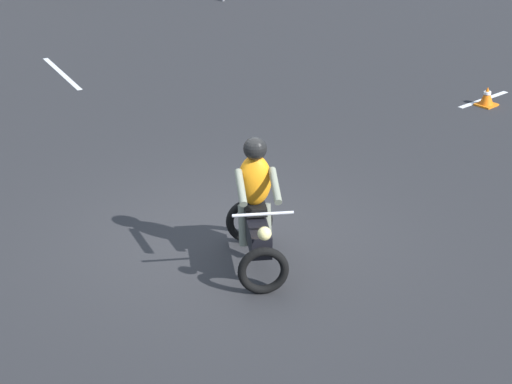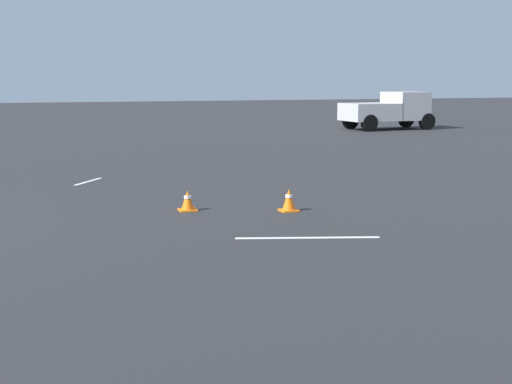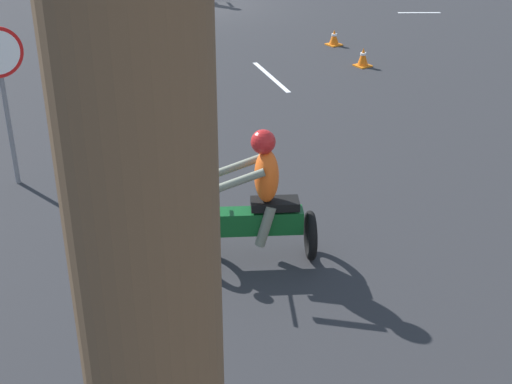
% 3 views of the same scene
% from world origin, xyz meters
% --- Properties ---
extents(pickup_truck, '(2.21, 4.25, 1.73)m').
position_xyz_m(pickup_truck, '(-17.62, 19.60, 0.93)').
color(pickup_truck, black).
rests_on(pickup_truck, ground).
extents(traffic_cone_near_left, '(0.32, 0.32, 0.41)m').
position_xyz_m(traffic_cone_near_left, '(0.21, 7.78, 0.20)').
color(traffic_cone_near_left, orange).
rests_on(traffic_cone_near_left, ground).
extents(traffic_cone_far_center, '(0.32, 0.32, 0.38)m').
position_xyz_m(traffic_cone_far_center, '(-0.41, 6.04, 0.18)').
color(traffic_cone_far_center, orange).
rests_on(traffic_cone_far_center, ground).
extents(lane_stripe_n, '(0.71, 2.14, 0.01)m').
position_xyz_m(lane_stripe_n, '(2.33, 7.27, 0.00)').
color(lane_stripe_n, silver).
rests_on(lane_stripe_n, ground).
extents(lane_stripe_nw, '(1.08, 0.76, 0.01)m').
position_xyz_m(lane_stripe_nw, '(-4.75, 4.67, 0.00)').
color(lane_stripe_nw, silver).
rests_on(lane_stripe_nw, ground).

